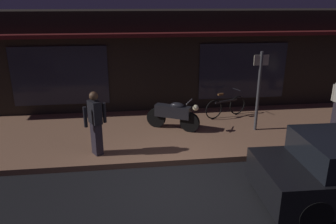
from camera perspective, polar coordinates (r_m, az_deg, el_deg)
The scene contains 7 objects.
ground_plane at distance 7.39m, azimuth 1.17°, elevation -13.12°, with size 60.00×60.00×0.00m, color black.
sidewalk_slab at distance 10.01m, azimuth -1.30°, elevation -3.67°, with size 18.00×4.00×0.15m, color #8C6047.
storefront_building at distance 12.80m, azimuth -2.95°, elevation 9.38°, with size 18.00×3.30×3.60m.
motorcycle at distance 9.91m, azimuth 1.01°, elevation -0.36°, with size 1.55×0.95×0.97m.
bicycle_parked at distance 11.25m, azimuth 10.09°, elevation 0.96°, with size 1.57×0.66×0.91m.
person_photographer at distance 8.39m, azimuth -12.57°, elevation -1.73°, with size 0.57×0.44×1.67m.
sign_post at distance 10.00m, azimuth 15.62°, elevation 4.27°, with size 0.44×0.09×2.40m.
Camera 1 is at (-0.93, -6.20, 3.92)m, focal length 34.81 mm.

